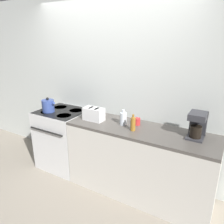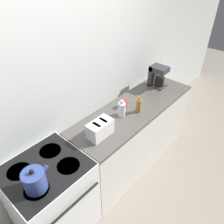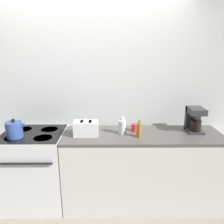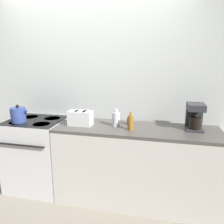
% 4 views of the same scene
% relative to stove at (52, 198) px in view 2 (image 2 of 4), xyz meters
% --- Properties ---
extents(ground_plane, '(12.00, 12.00, 0.00)m').
position_rel_stove_xyz_m(ground_plane, '(0.64, -0.33, -0.48)').
color(ground_plane, gray).
extents(wall_back, '(8.00, 0.05, 2.60)m').
position_rel_stove_xyz_m(wall_back, '(0.64, 0.38, 0.82)').
color(wall_back, silver).
rests_on(wall_back, ground_plane).
extents(stove, '(0.73, 0.69, 0.93)m').
position_rel_stove_xyz_m(stove, '(0.00, 0.00, 0.00)').
color(stove, silver).
rests_on(stove, ground_plane).
extents(counter_block, '(1.87, 0.60, 0.93)m').
position_rel_stove_xyz_m(counter_block, '(1.31, -0.03, -0.01)').
color(counter_block, silver).
rests_on(counter_block, ground_plane).
extents(kettle, '(0.23, 0.18, 0.22)m').
position_rel_stove_xyz_m(kettle, '(-0.15, -0.13, 0.55)').
color(kettle, '#33478C').
rests_on(kettle, stove).
extents(toaster, '(0.28, 0.15, 0.17)m').
position_rel_stove_xyz_m(toaster, '(0.65, -0.07, 0.54)').
color(toaster, white).
rests_on(toaster, counter_block).
extents(coffee_maker, '(0.18, 0.23, 0.29)m').
position_rel_stove_xyz_m(coffee_maker, '(1.94, 0.07, 0.61)').
color(coffee_maker, '#333338').
rests_on(coffee_maker, counter_block).
extents(bottle_amber, '(0.06, 0.06, 0.20)m').
position_rel_stove_xyz_m(bottle_amber, '(1.25, -0.12, 0.54)').
color(bottle_amber, '#9E6B23').
rests_on(bottle_amber, counter_block).
extents(bottle_clear, '(0.09, 0.09, 0.20)m').
position_rel_stove_xyz_m(bottle_clear, '(1.06, -0.01, 0.54)').
color(bottle_clear, silver).
rests_on(bottle_clear, counter_block).
extents(cup_red, '(0.08, 0.08, 0.09)m').
position_rel_stove_xyz_m(cup_red, '(1.22, 0.07, 0.50)').
color(cup_red, red).
rests_on(cup_red, counter_block).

